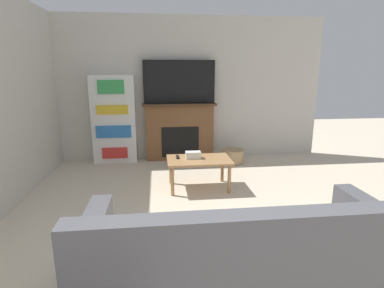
{
  "coord_description": "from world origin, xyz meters",
  "views": [
    {
      "loc": [
        -0.43,
        -1.15,
        1.69
      ],
      "look_at": [
        0.02,
        2.83,
        0.71
      ],
      "focal_mm": 28.0,
      "sensor_mm": 36.0,
      "label": 1
    }
  ],
  "objects_px": {
    "tv": "(179,82)",
    "storage_basket": "(233,156)",
    "couch": "(242,266)",
    "coffee_table": "(199,163)",
    "fireplace": "(180,132)",
    "bookshelf": "(114,120)"
  },
  "relations": [
    {
      "from": "coffee_table",
      "to": "bookshelf",
      "type": "bearing_deg",
      "value": 132.31
    },
    {
      "from": "couch",
      "to": "coffee_table",
      "type": "distance_m",
      "value": 2.27
    },
    {
      "from": "coffee_table",
      "to": "bookshelf",
      "type": "distance_m",
      "value": 2.11
    },
    {
      "from": "fireplace",
      "to": "tv",
      "type": "height_order",
      "value": "tv"
    },
    {
      "from": "tv",
      "to": "couch",
      "type": "xyz_separation_m",
      "value": [
        0.17,
        -3.8,
        -1.2
      ]
    },
    {
      "from": "couch",
      "to": "coffee_table",
      "type": "bearing_deg",
      "value": 90.21
    },
    {
      "from": "tv",
      "to": "bookshelf",
      "type": "bearing_deg",
      "value": -179.87
    },
    {
      "from": "couch",
      "to": "storage_basket",
      "type": "height_order",
      "value": "couch"
    },
    {
      "from": "tv",
      "to": "storage_basket",
      "type": "xyz_separation_m",
      "value": [
        0.98,
        -0.35,
        -1.37
      ]
    },
    {
      "from": "fireplace",
      "to": "bookshelf",
      "type": "distance_m",
      "value": 1.26
    },
    {
      "from": "fireplace",
      "to": "coffee_table",
      "type": "bearing_deg",
      "value": -84.01
    },
    {
      "from": "coffee_table",
      "to": "couch",
      "type": "bearing_deg",
      "value": -89.79
    },
    {
      "from": "storage_basket",
      "to": "couch",
      "type": "bearing_deg",
      "value": -103.13
    },
    {
      "from": "tv",
      "to": "storage_basket",
      "type": "bearing_deg",
      "value": -19.66
    },
    {
      "from": "tv",
      "to": "couch",
      "type": "bearing_deg",
      "value": -87.42
    },
    {
      "from": "fireplace",
      "to": "bookshelf",
      "type": "xyz_separation_m",
      "value": [
        -1.23,
        -0.02,
        0.26
      ]
    },
    {
      "from": "bookshelf",
      "to": "storage_basket",
      "type": "distance_m",
      "value": 2.34
    },
    {
      "from": "fireplace",
      "to": "storage_basket",
      "type": "height_order",
      "value": "fireplace"
    },
    {
      "from": "bookshelf",
      "to": "coffee_table",
      "type": "bearing_deg",
      "value": -47.69
    },
    {
      "from": "couch",
      "to": "bookshelf",
      "type": "relative_size",
      "value": 1.41
    },
    {
      "from": "coffee_table",
      "to": "bookshelf",
      "type": "xyz_separation_m",
      "value": [
        -1.39,
        1.53,
        0.42
      ]
    },
    {
      "from": "couch",
      "to": "storage_basket",
      "type": "distance_m",
      "value": 3.55
    }
  ]
}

